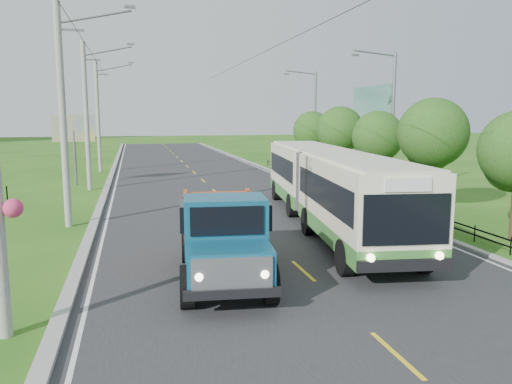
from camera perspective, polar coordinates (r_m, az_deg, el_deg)
name	(u,v)px	position (r m, az deg, el deg)	size (l,w,h in m)	color
ground	(303,271)	(16.65, 5.41, -9.01)	(240.00, 240.00, 0.00)	#215814
road	(211,188)	(35.72, -5.18, 0.50)	(14.00, 120.00, 0.02)	#28282B
curb_left	(106,190)	(35.37, -16.79, 0.19)	(0.40, 120.00, 0.15)	#9E9E99
curb_right	(306,184)	(37.45, 5.70, 0.93)	(0.30, 120.00, 0.10)	#9E9E99
edge_line_left	(114,191)	(35.35, -15.90, 0.14)	(0.12, 120.00, 0.00)	silver
edge_line_right	(299,184)	(37.29, 4.97, 0.86)	(0.12, 120.00, 0.00)	silver
centre_dash	(303,271)	(16.65, 5.41, -8.94)	(0.12, 2.20, 0.00)	yellow
railing_right	(350,192)	(32.22, 10.69, 0.02)	(0.04, 40.00, 0.60)	black
pole_near	(64,115)	(24.16, -21.14, 8.19)	(3.51, 0.32, 10.00)	gray
pole_mid	(87,116)	(36.09, -18.76, 8.26)	(3.51, 0.32, 10.00)	gray
pole_far	(98,116)	(48.06, -17.57, 8.29)	(3.51, 0.32, 10.00)	gray
tree_third	(432,137)	(27.65, 19.50, 5.96)	(3.60, 3.62, 6.00)	#382314
tree_fourth	(377,140)	(32.84, 13.71, 5.85)	(3.24, 3.31, 5.40)	#382314
tree_fifth	(340,132)	(38.25, 9.56, 6.73)	(3.48, 3.52, 5.80)	#382314
tree_back	(312,133)	(43.83, 6.43, 6.76)	(3.30, 3.36, 5.50)	#382314
streetlight_mid	(391,119)	(33.06, 15.13, 8.10)	(3.02, 0.20, 9.07)	slate
streetlight_far	(313,118)	(45.83, 6.58, 8.40)	(3.02, 0.20, 9.07)	slate
planter_near	(431,216)	(25.59, 19.34, -2.57)	(0.64, 0.64, 0.67)	silver
planter_mid	(359,192)	(32.47, 11.65, 0.03)	(0.64, 0.64, 0.67)	silver
planter_far	(315,177)	(39.77, 6.71, 1.70)	(0.64, 0.64, 0.67)	silver
billboard_left	(74,133)	(39.22, -20.12, 6.39)	(3.00, 0.20, 5.20)	slate
billboard_right	(371,112)	(39.14, 13.03, 8.85)	(0.24, 6.00, 7.30)	slate
bus	(328,182)	(23.11, 8.26, 1.13)	(5.15, 17.94, 3.42)	#3C8033
dump_truck	(223,230)	(15.46, -3.80, -4.39)	(3.15, 6.76, 2.75)	navy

